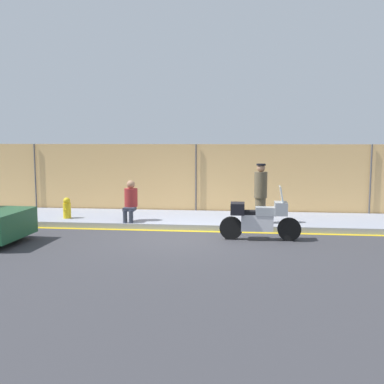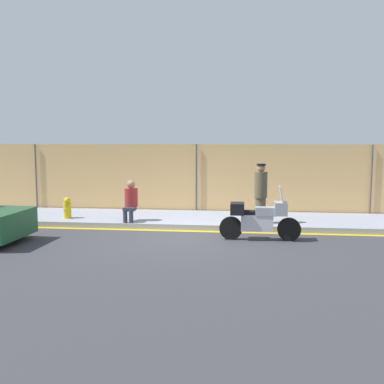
{
  "view_description": "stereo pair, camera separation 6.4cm",
  "coord_description": "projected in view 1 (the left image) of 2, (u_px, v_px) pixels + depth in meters",
  "views": [
    {
      "loc": [
        1.6,
        -11.84,
        2.64
      ],
      "look_at": [
        0.17,
        0.85,
        1.14
      ],
      "focal_mm": 42.0,
      "sensor_mm": 36.0,
      "label": 1
    },
    {
      "loc": [
        1.66,
        -11.83,
        2.64
      ],
      "look_at": [
        0.17,
        0.85,
        1.14
      ],
      "focal_mm": 42.0,
      "sensor_mm": 36.0,
      "label": 2
    }
  ],
  "objects": [
    {
      "name": "fire_hydrant",
      "position": [
        67.0,
        208.0,
        14.12
      ],
      "size": [
        0.24,
        0.3,
        0.66
      ],
      "color": "gold",
      "rests_on": "sidewalk"
    },
    {
      "name": "curb_paint_stripe",
      "position": [
        186.0,
        231.0,
        12.97
      ],
      "size": [
        43.45,
        0.18,
        0.01
      ],
      "color": "gold",
      "rests_on": "ground_plane"
    },
    {
      "name": "officer_standing",
      "position": [
        261.0,
        193.0,
        13.22
      ],
      "size": [
        0.38,
        0.38,
        1.76
      ],
      "color": "brown",
      "rests_on": "sidewalk"
    },
    {
      "name": "storefront_fence",
      "position": [
        196.0,
        180.0,
        15.68
      ],
      "size": [
        41.28,
        0.17,
        2.48
      ],
      "color": "#E5B26B",
      "rests_on": "ground_plane"
    },
    {
      "name": "sidewalk",
      "position": [
        192.0,
        219.0,
        14.39
      ],
      "size": [
        43.45,
        2.71,
        0.17
      ],
      "color": "#8E93A3",
      "rests_on": "ground_plane"
    },
    {
      "name": "person_seated_on_curb",
      "position": [
        131.0,
        199.0,
        13.6
      ],
      "size": [
        0.4,
        0.65,
        1.24
      ],
      "color": "#2D3342",
      "rests_on": "sidewalk"
    },
    {
      "name": "motorcycle",
      "position": [
        259.0,
        218.0,
        11.77
      ],
      "size": [
        2.12,
        0.5,
        1.44
      ],
      "rotation": [
        0.0,
        0.0,
        -0.0
      ],
      "color": "black",
      "rests_on": "ground_plane"
    },
    {
      "name": "ground_plane",
      "position": [
        182.0,
        237.0,
        12.17
      ],
      "size": [
        120.0,
        120.0,
        0.0
      ],
      "primitive_type": "plane",
      "color": "#38383D"
    }
  ]
}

